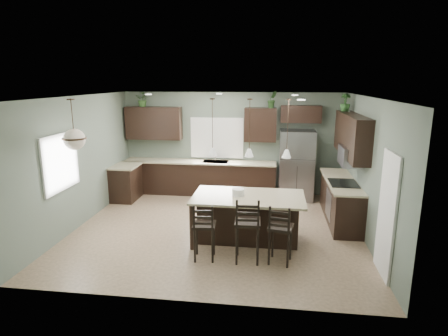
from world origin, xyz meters
TOP-DOWN VIEW (x-y plane):
  - ground at (0.00, 0.00)m, footprint 6.00×6.00m
  - pantry_door at (2.98, -1.55)m, footprint 0.04×0.82m
  - window_back at (-0.40, 2.73)m, footprint 1.35×0.02m
  - window_left at (-2.98, -0.80)m, footprint 0.02×1.10m
  - left_return_cabs at (-2.70, 1.70)m, footprint 0.60×0.90m
  - left_return_countertop at (-2.68, 1.70)m, footprint 0.66×0.96m
  - back_lower_cabs at (-0.85, 2.45)m, footprint 4.20×0.60m
  - back_countertop at (-0.85, 2.43)m, footprint 4.20×0.66m
  - sink_inset at (-0.40, 2.43)m, footprint 0.70×0.45m
  - faucet at (-0.40, 2.40)m, footprint 0.02×0.02m
  - back_upper_left at (-2.15, 2.58)m, footprint 1.55×0.34m
  - back_upper_right at (0.80, 2.58)m, footprint 0.85×0.34m
  - fridge_header at (1.85, 2.58)m, footprint 1.05×0.34m
  - right_lower_cabs at (2.70, 0.87)m, footprint 0.60×2.35m
  - right_countertop at (2.68, 0.87)m, footprint 0.66×2.35m
  - cooktop at (2.68, 0.60)m, footprint 0.58×0.75m
  - wall_oven_front at (2.40, 0.60)m, footprint 0.01×0.72m
  - right_upper_cabs at (2.83, 0.87)m, footprint 0.34×2.35m
  - microwave at (2.78, 0.60)m, footprint 0.40×0.75m
  - refrigerator at (1.78, 2.34)m, footprint 0.90×0.74m
  - kitchen_island at (0.70, -0.52)m, footprint 2.17×1.24m
  - serving_dish at (0.50, -0.52)m, footprint 0.24×0.24m
  - bar_stool_left at (-0.01, -1.41)m, footprint 0.42×0.42m
  - bar_stool_center at (0.74, -1.38)m, footprint 0.46×0.46m
  - bar_stool_right at (1.32, -1.38)m, footprint 0.47×0.47m
  - pendant_left at (-0.00, -0.52)m, footprint 0.17×0.17m
  - pendant_center at (0.70, -0.52)m, footprint 0.17×0.17m
  - pendant_right at (1.40, -0.53)m, footprint 0.17×0.17m
  - chandelier at (-2.51, -1.03)m, footprint 0.44×0.44m
  - plant_back_left at (-2.42, 2.55)m, footprint 0.44×0.41m
  - plant_back_right at (1.09, 2.55)m, footprint 0.30×0.28m
  - plant_right_wall at (2.80, 1.71)m, footprint 0.27×0.27m
  - room_shell at (0.00, 0.00)m, footprint 6.00×6.00m

SIDE VIEW (x-z plane):
  - ground at x=0.00m, z-range 0.00..0.00m
  - left_return_cabs at x=-2.70m, z-range 0.00..0.90m
  - back_lower_cabs at x=-0.85m, z-range 0.00..0.90m
  - right_lower_cabs at x=2.70m, z-range 0.00..0.90m
  - wall_oven_front at x=2.40m, z-range 0.15..0.75m
  - kitchen_island at x=0.70m, z-range 0.00..0.92m
  - bar_stool_left at x=-0.01m, z-range 0.00..1.05m
  - bar_stool_right at x=1.32m, z-range 0.00..1.08m
  - bar_stool_center at x=0.74m, z-range 0.00..1.19m
  - left_return_countertop at x=-2.68m, z-range 0.90..0.94m
  - back_countertop at x=-0.85m, z-range 0.90..0.94m
  - right_countertop at x=2.68m, z-range 0.90..0.94m
  - refrigerator at x=1.78m, z-range 0.00..1.85m
  - sink_inset at x=-0.40m, z-range 0.93..0.94m
  - cooktop at x=2.68m, z-range 0.93..0.95m
  - serving_dish at x=0.50m, z-range 0.92..1.06m
  - pantry_door at x=2.98m, z-range 0.00..2.04m
  - faucet at x=-0.40m, z-range 0.94..1.22m
  - window_back at x=-0.40m, z-range 1.05..2.05m
  - window_left at x=-2.98m, z-range 1.05..2.05m
  - microwave at x=2.78m, z-range 1.35..1.75m
  - room_shell at x=0.00m, z-range -1.30..4.70m
  - back_upper_left at x=-2.15m, z-range 1.50..2.40m
  - back_upper_right at x=0.80m, z-range 1.50..2.40m
  - right_upper_cabs at x=2.83m, z-range 1.50..2.40m
  - fridge_header at x=1.85m, z-range 2.02..2.48m
  - pendant_left at x=0.00m, z-range 1.70..2.80m
  - pendant_center at x=0.70m, z-range 1.70..2.80m
  - pendant_right at x=1.40m, z-range 1.70..2.80m
  - chandelier at x=-2.51m, z-range 1.85..2.80m
  - plant_back_left at x=-2.42m, z-range 2.40..2.80m
  - plant_right_wall at x=2.80m, z-range 2.40..2.82m
  - plant_back_right at x=1.09m, z-range 2.40..2.84m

